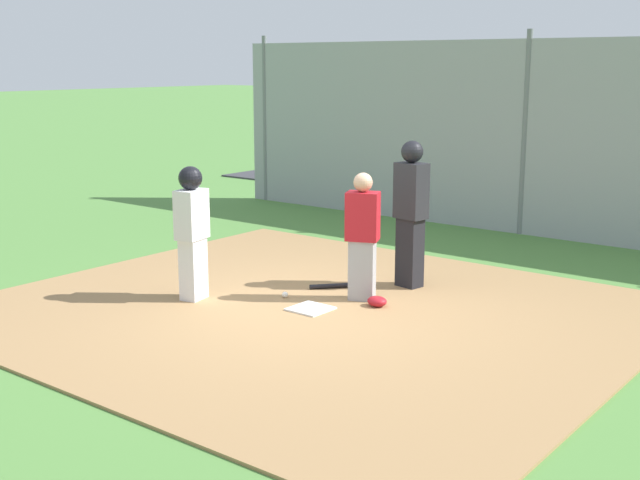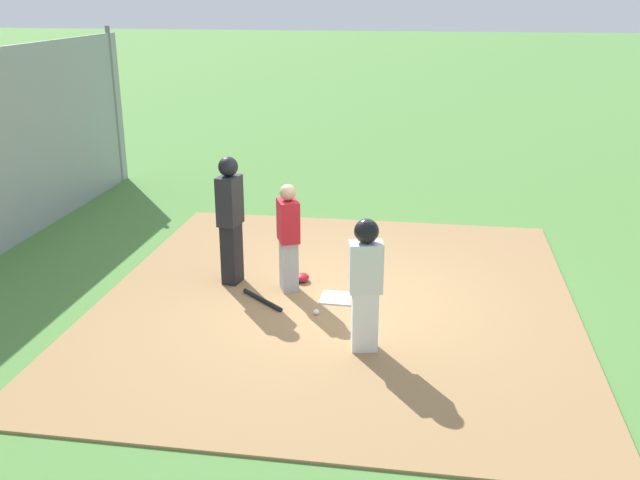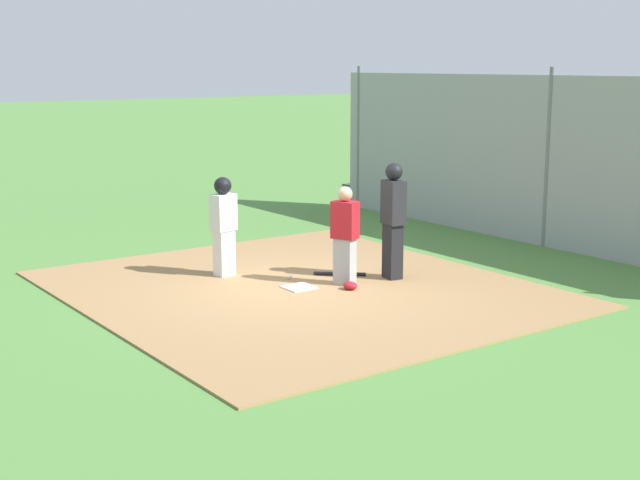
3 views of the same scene
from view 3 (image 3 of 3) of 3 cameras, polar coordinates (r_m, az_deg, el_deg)
ground_plane at (r=13.50m, az=-1.37°, el=-3.25°), size 140.00×140.00×0.00m
dirt_infield at (r=13.49m, az=-1.37°, el=-3.19°), size 7.20×6.40×0.03m
home_plate at (r=13.49m, az=-1.38°, el=-3.08°), size 0.45×0.45×0.02m
catcher at (r=13.55m, az=1.63°, el=0.36°), size 0.45×0.39×1.54m
umpire at (r=13.94m, az=4.77°, el=1.47°), size 0.42×0.32×1.85m
runner at (r=14.19m, az=-6.28°, el=1.30°), size 0.33×0.43×1.61m
baseball_bat at (r=14.25m, az=1.28°, el=-2.21°), size 0.60×0.68×0.06m
catcher_mask at (r=13.39m, az=1.97°, el=-2.97°), size 0.24×0.20×0.12m
baseball at (r=14.03m, az=-2.00°, el=-2.40°), size 0.07×0.07×0.07m
backstop_fence at (r=17.00m, az=14.56°, el=4.92°), size 12.00×0.10×3.35m
parked_car_white at (r=22.17m, az=14.92°, el=3.75°), size 4.42×2.40×1.28m
parked_car_blue at (r=23.74m, az=10.07°, el=4.44°), size 4.43×2.42×1.28m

